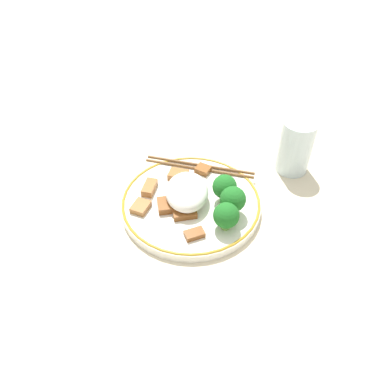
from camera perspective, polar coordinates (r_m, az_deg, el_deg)
ground_plane at (r=0.66m, az=0.00°, el=-2.23°), size 3.00×3.00×0.00m
plate at (r=0.66m, az=0.00°, el=-1.64°), size 0.24×0.24×0.02m
rice_mound at (r=0.64m, az=-0.62°, el=0.15°), size 0.09×0.07×0.04m
broccoli_back_left at (r=0.59m, az=5.39°, el=-3.63°), size 0.04×0.04×0.05m
broccoli_back_center at (r=0.61m, az=6.39°, el=-1.21°), size 0.04×0.04×0.05m
broccoli_back_right at (r=0.63m, az=5.14°, el=0.75°), size 0.04×0.04×0.05m
meat_near_front at (r=0.69m, az=-1.96°, el=2.58°), size 0.04×0.04×0.01m
meat_near_left at (r=0.64m, az=-3.87°, el=-2.03°), size 0.04×0.03×0.01m
meat_near_right at (r=0.62m, az=-0.98°, el=-3.22°), size 0.03×0.04×0.01m
meat_near_back at (r=0.67m, az=-6.36°, el=0.66°), size 0.04×0.03×0.01m
meat_on_rice_edge at (r=0.59m, az=0.53°, el=-6.41°), size 0.03×0.04×0.01m
meat_mid_left at (r=0.68m, az=-0.45°, el=1.04°), size 0.03×0.03×0.01m
meat_mid_right at (r=0.71m, az=1.83°, el=3.45°), size 0.03×0.03×0.01m
meat_far_scatter at (r=0.64m, az=-7.68°, el=-2.26°), size 0.04×0.04×0.01m
chopsticks at (r=0.72m, az=1.28°, el=3.86°), size 0.07×0.21×0.01m
drinking_glass at (r=0.74m, az=15.61°, el=6.67°), size 0.06×0.06×0.11m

